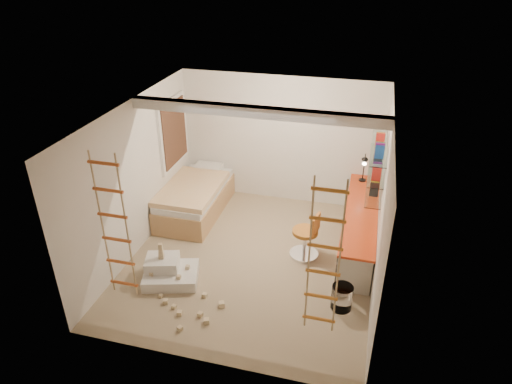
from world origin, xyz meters
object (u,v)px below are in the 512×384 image
(bed, at_px, (195,198))
(swivel_chair, at_px, (306,241))
(play_platform, at_px, (169,272))
(desk, at_px, (359,227))

(bed, height_order, swivel_chair, swivel_chair)
(bed, distance_m, play_platform, 2.10)
(play_platform, bearing_deg, swivel_chair, 30.29)
(swivel_chair, xyz_separation_m, play_platform, (-2.01, -1.17, -0.17))
(desk, distance_m, bed, 3.22)
(bed, bearing_deg, play_platform, -80.63)
(desk, height_order, swivel_chair, swivel_chair)
(swivel_chair, height_order, play_platform, swivel_chair)
(desk, height_order, bed, desk)
(desk, distance_m, play_platform, 3.34)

